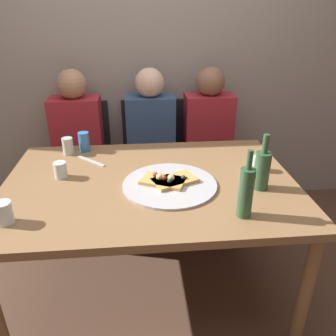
{
  "coord_description": "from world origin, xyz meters",
  "views": [
    {
      "loc": [
        -0.05,
        -1.54,
        1.56
      ],
      "look_at": [
        0.1,
        0.04,
        0.79
      ],
      "focal_mm": 35.75,
      "sensor_mm": 36.0,
      "label": 1
    }
  ],
  "objects_px": {
    "beer_bottle": "(262,169)",
    "short_glass": "(68,146)",
    "tumbler_near": "(257,164)",
    "guest_by_wall": "(210,141)",
    "chair_left": "(82,153)",
    "table_knife": "(91,161)",
    "guest_in_beanie": "(151,143)",
    "chair_right": "(205,149)",
    "wine_glass": "(61,170)",
    "pizza_tray": "(170,184)",
    "wine_bottle": "(246,191)",
    "soda_can": "(84,142)",
    "tumbler_far": "(4,213)",
    "pizza_slice_last": "(174,180)",
    "chair_middle": "(151,151)",
    "dining_table": "(150,192)",
    "guest_in_sweater": "(77,145)",
    "pizza_slice_extra": "(163,180)"
  },
  "relations": [
    {
      "from": "guest_by_wall",
      "to": "chair_right",
      "type": "bearing_deg",
      "value": -90.0
    },
    {
      "from": "guest_in_beanie",
      "to": "guest_by_wall",
      "type": "height_order",
      "value": "same"
    },
    {
      "from": "short_glass",
      "to": "wine_glass",
      "type": "bearing_deg",
      "value": -87.2
    },
    {
      "from": "guest_in_beanie",
      "to": "guest_in_sweater",
      "type": "bearing_deg",
      "value": 0.0
    },
    {
      "from": "guest_in_beanie",
      "to": "pizza_tray",
      "type": "bearing_deg",
      "value": 93.84
    },
    {
      "from": "tumbler_near",
      "to": "chair_middle",
      "type": "xyz_separation_m",
      "value": [
        -0.55,
        0.86,
        -0.26
      ]
    },
    {
      "from": "short_glass",
      "to": "guest_in_sweater",
      "type": "xyz_separation_m",
      "value": [
        -0.02,
        0.38,
        -0.15
      ]
    },
    {
      "from": "beer_bottle",
      "to": "short_glass",
      "type": "height_order",
      "value": "beer_bottle"
    },
    {
      "from": "pizza_slice_last",
      "to": "pizza_slice_extra",
      "type": "distance_m",
      "value": 0.06
    },
    {
      "from": "guest_in_sweater",
      "to": "guest_in_beanie",
      "type": "height_order",
      "value": "same"
    },
    {
      "from": "beer_bottle",
      "to": "chair_right",
      "type": "distance_m",
      "value": 1.1
    },
    {
      "from": "wine_bottle",
      "to": "tumbler_near",
      "type": "distance_m",
      "value": 0.48
    },
    {
      "from": "wine_bottle",
      "to": "wine_glass",
      "type": "relative_size",
      "value": 3.55
    },
    {
      "from": "tumbler_near",
      "to": "guest_by_wall",
      "type": "bearing_deg",
      "value": 98.77
    },
    {
      "from": "dining_table",
      "to": "chair_left",
      "type": "xyz_separation_m",
      "value": [
        -0.5,
        0.92,
        -0.15
      ]
    },
    {
      "from": "wine_glass",
      "to": "chair_left",
      "type": "xyz_separation_m",
      "value": [
        -0.03,
        0.84,
        -0.27
      ]
    },
    {
      "from": "tumbler_far",
      "to": "wine_glass",
      "type": "relative_size",
      "value": 1.13
    },
    {
      "from": "beer_bottle",
      "to": "soda_can",
      "type": "height_order",
      "value": "beer_bottle"
    },
    {
      "from": "pizza_slice_last",
      "to": "chair_left",
      "type": "xyz_separation_m",
      "value": [
        -0.62,
        0.97,
        -0.25
      ]
    },
    {
      "from": "chair_middle",
      "to": "guest_in_beanie",
      "type": "bearing_deg",
      "value": 90.0
    },
    {
      "from": "soda_can",
      "to": "chair_middle",
      "type": "height_order",
      "value": "chair_middle"
    },
    {
      "from": "pizza_slice_last",
      "to": "tumbler_far",
      "type": "relative_size",
      "value": 2.57
    },
    {
      "from": "pizza_slice_last",
      "to": "wine_glass",
      "type": "bearing_deg",
      "value": 167.62
    },
    {
      "from": "beer_bottle",
      "to": "chair_right",
      "type": "height_order",
      "value": "beer_bottle"
    },
    {
      "from": "chair_left",
      "to": "guest_by_wall",
      "type": "relative_size",
      "value": 0.77
    },
    {
      "from": "table_knife",
      "to": "guest_by_wall",
      "type": "xyz_separation_m",
      "value": [
        0.82,
        0.5,
        -0.1
      ]
    },
    {
      "from": "pizza_tray",
      "to": "wine_bottle",
      "type": "distance_m",
      "value": 0.43
    },
    {
      "from": "dining_table",
      "to": "beer_bottle",
      "type": "bearing_deg",
      "value": -13.24
    },
    {
      "from": "wine_bottle",
      "to": "chair_left",
      "type": "xyz_separation_m",
      "value": [
        -0.89,
        1.28,
        -0.34
      ]
    },
    {
      "from": "tumbler_near",
      "to": "guest_by_wall",
      "type": "relative_size",
      "value": 0.07
    },
    {
      "from": "chair_left",
      "to": "guest_in_beanie",
      "type": "height_order",
      "value": "guest_in_beanie"
    },
    {
      "from": "guest_by_wall",
      "to": "pizza_tray",
      "type": "bearing_deg",
      "value": 65.21
    },
    {
      "from": "chair_left",
      "to": "guest_by_wall",
      "type": "height_order",
      "value": "guest_by_wall"
    },
    {
      "from": "short_glass",
      "to": "guest_by_wall",
      "type": "bearing_deg",
      "value": 21.32
    },
    {
      "from": "pizza_tray",
      "to": "chair_middle",
      "type": "height_order",
      "value": "chair_middle"
    },
    {
      "from": "tumbler_near",
      "to": "chair_middle",
      "type": "relative_size",
      "value": 0.09
    },
    {
      "from": "wine_glass",
      "to": "tumbler_near",
      "type": "bearing_deg",
      "value": -0.77
    },
    {
      "from": "pizza_slice_last",
      "to": "wine_glass",
      "type": "distance_m",
      "value": 0.6
    },
    {
      "from": "wine_glass",
      "to": "chair_middle",
      "type": "bearing_deg",
      "value": 58.89
    },
    {
      "from": "chair_middle",
      "to": "beer_bottle",
      "type": "bearing_deg",
      "value": 115.53
    },
    {
      "from": "pizza_slice_last",
      "to": "soda_can",
      "type": "xyz_separation_m",
      "value": [
        -0.51,
        0.48,
        0.04
      ]
    },
    {
      "from": "soda_can",
      "to": "chair_left",
      "type": "distance_m",
      "value": 0.58
    },
    {
      "from": "table_knife",
      "to": "guest_in_beanie",
      "type": "xyz_separation_m",
      "value": [
        0.38,
        0.5,
        -0.1
      ]
    },
    {
      "from": "tumbler_near",
      "to": "table_knife",
      "type": "distance_m",
      "value": 0.95
    },
    {
      "from": "wine_bottle",
      "to": "guest_by_wall",
      "type": "relative_size",
      "value": 0.26
    },
    {
      "from": "soda_can",
      "to": "chair_middle",
      "type": "relative_size",
      "value": 0.14
    },
    {
      "from": "beer_bottle",
      "to": "wine_glass",
      "type": "bearing_deg",
      "value": 168.38
    },
    {
      "from": "short_glass",
      "to": "table_knife",
      "type": "relative_size",
      "value": 0.47
    },
    {
      "from": "pizza_slice_last",
      "to": "chair_right",
      "type": "bearing_deg",
      "value": 69.58
    },
    {
      "from": "short_glass",
      "to": "chair_middle",
      "type": "bearing_deg",
      "value": 45.19
    }
  ]
}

